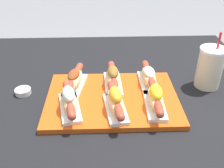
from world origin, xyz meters
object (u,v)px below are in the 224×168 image
serving_tray (112,99)px  hot_dog_3 (74,80)px  drink_cup (210,68)px  hot_dog_1 (115,101)px  hot_dog_2 (155,98)px  hot_dog_0 (69,100)px  sauce_bowl (23,91)px  hot_dog_5 (149,77)px  hot_dog_4 (113,77)px

serving_tray → hot_dog_3: (-0.14, 0.07, 0.04)m
hot_dog_3 → drink_cup: 0.50m
hot_dog_1 → hot_dog_2: 0.13m
hot_dog_0 → sauce_bowl: bearing=145.9°
hot_dog_5 → drink_cup: (0.23, 0.01, 0.03)m
serving_tray → hot_dog_2: hot_dog_2 is taller
hot_dog_0 → hot_dog_3: 0.13m
hot_dog_4 → drink_cup: size_ratio=0.95×
serving_tray → hot_dog_2: bearing=-24.7°
serving_tray → hot_dog_4: 0.09m
hot_dog_2 → sauce_bowl: bearing=165.2°
hot_dog_0 → hot_dog_5: (0.28, 0.14, -0.00)m
hot_dog_5 → hot_dog_4: bearing=-179.7°
hot_dog_1 → hot_dog_4: (-0.00, 0.15, -0.00)m
hot_dog_3 → sauce_bowl: bearing=-177.8°
hot_dog_0 → hot_dog_3: bearing=87.9°
hot_dog_4 → hot_dog_5: size_ratio=1.00×
hot_dog_2 → hot_dog_5: (0.00, 0.14, -0.00)m
hot_dog_5 → sauce_bowl: size_ratio=3.58×
hot_dog_0 → hot_dog_3: size_ratio=1.00×
serving_tray → drink_cup: size_ratio=2.12×
serving_tray → hot_dog_0: 0.16m
serving_tray → hot_dog_5: bearing=28.7°
sauce_bowl → drink_cup: (0.69, 0.03, 0.07)m
serving_tray → hot_dog_2: (0.14, -0.06, 0.04)m
drink_cup → hot_dog_3: bearing=-177.4°
hot_dog_0 → hot_dog_4: 0.20m
hot_dog_1 → hot_dog_2: hot_dog_1 is taller
sauce_bowl → hot_dog_3: bearing=2.2°
hot_dog_3 → sauce_bowl: hot_dog_3 is taller
hot_dog_3 → hot_dog_5: size_ratio=0.99×
hot_dog_3 → drink_cup: (0.50, 0.02, 0.03)m
serving_tray → drink_cup: drink_cup is taller
hot_dog_0 → hot_dog_2: (0.28, 0.00, -0.00)m
hot_dog_4 → hot_dog_1: bearing=-89.3°
serving_tray → hot_dog_5: (0.14, 0.08, 0.04)m
hot_dog_3 → hot_dog_4: 0.14m
hot_dog_1 → hot_dog_3: size_ratio=1.01×
hot_dog_2 → hot_dog_5: bearing=89.7°
serving_tray → hot_dog_1: hot_dog_1 is taller
serving_tray → hot_dog_2: 0.16m
hot_dog_1 → drink_cup: (0.36, 0.16, 0.02)m
hot_dog_3 → hot_dog_5: hot_dog_3 is taller
hot_dog_0 → hot_dog_5: hot_dog_0 is taller
hot_dog_0 → sauce_bowl: 0.23m
hot_dog_5 → drink_cup: drink_cup is taller
sauce_bowl → drink_cup: bearing=2.5°
serving_tray → hot_dog_1: bearing=-84.4°
hot_dog_4 → hot_dog_0: bearing=-135.8°
sauce_bowl → hot_dog_5: bearing=2.1°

